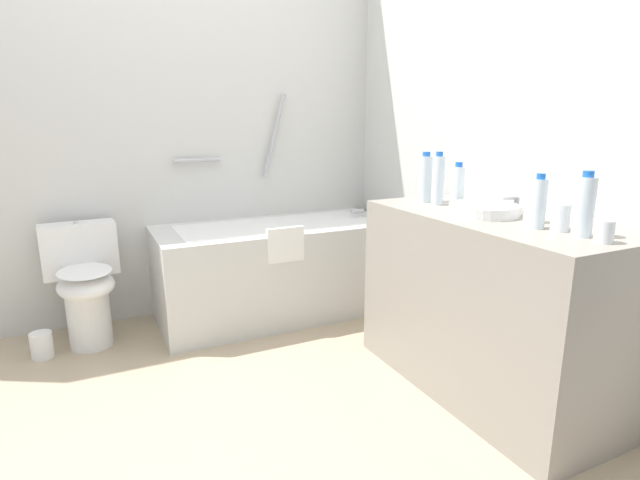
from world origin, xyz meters
TOP-DOWN VIEW (x-y plane):
  - ground_plane at (0.00, 0.00)m, footprint 4.16×4.16m
  - wall_back_tiled at (0.00, 1.27)m, footprint 3.56×0.10m
  - wall_right_mirror at (1.63, 0.00)m, footprint 0.10×2.85m
  - bathtub at (0.75, 0.90)m, footprint 1.49×0.65m
  - toilet at (-0.37, 0.95)m, footprint 0.41×0.53m
  - vanity_counter at (1.29, -0.39)m, footprint 0.58×1.22m
  - sink_basin at (1.25, -0.35)m, footprint 0.30×0.30m
  - sink_faucet at (1.44, -0.35)m, footprint 0.11×0.15m
  - water_bottle_0 at (1.24, -0.04)m, footprint 0.06×0.06m
  - water_bottle_1 at (1.24, 0.06)m, footprint 0.07×0.07m
  - water_bottle_2 at (1.23, -0.65)m, footprint 0.06×0.06m
  - water_bottle_3 at (1.28, -0.14)m, footprint 0.06×0.06m
  - water_bottle_4 at (1.27, -0.82)m, footprint 0.07×0.07m
  - drinking_glass_0 at (1.32, -0.56)m, footprint 0.07×0.07m
  - drinking_glass_1 at (1.25, -0.91)m, footprint 0.06×0.06m
  - drinking_glass_2 at (1.27, -0.72)m, footprint 0.07×0.07m
  - toilet_paper_roll at (-0.61, 0.85)m, footprint 0.11×0.11m

SIDE VIEW (x-z plane):
  - ground_plane at x=0.00m, z-range 0.00..0.00m
  - toilet_paper_roll at x=-0.61m, z-range 0.00..0.14m
  - bathtub at x=0.75m, z-range -0.38..1.02m
  - toilet at x=-0.37m, z-range 0.03..0.70m
  - vanity_counter at x=1.29m, z-range 0.00..0.82m
  - sink_basin at x=1.25m, z-range 0.82..0.87m
  - sink_faucet at x=1.44m, z-range 0.82..0.89m
  - drinking_glass_1 at x=1.25m, z-range 0.82..0.90m
  - drinking_glass_0 at x=1.32m, z-range 0.82..0.91m
  - drinking_glass_2 at x=1.27m, z-range 0.82..0.93m
  - water_bottle_2 at x=1.23m, z-range 0.82..1.03m
  - water_bottle_3 at x=1.28m, z-range 0.82..1.03m
  - water_bottle_4 at x=1.27m, z-range 0.82..1.05m
  - water_bottle_1 at x=1.24m, z-range 0.82..1.07m
  - water_bottle_0 at x=1.24m, z-range 0.82..1.07m
  - wall_back_tiled at x=0.00m, z-range 0.00..2.59m
  - wall_right_mirror at x=1.63m, z-range 0.00..2.59m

